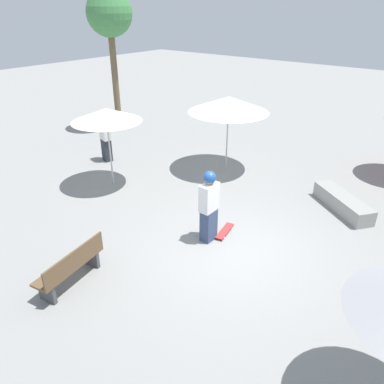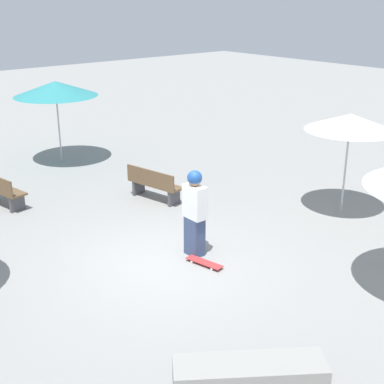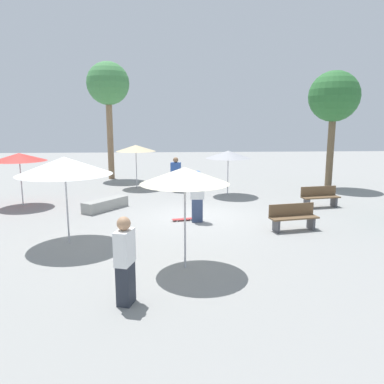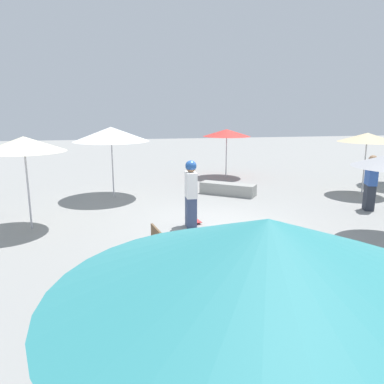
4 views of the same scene
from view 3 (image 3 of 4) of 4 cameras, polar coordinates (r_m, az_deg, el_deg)
ground_plane at (r=13.87m, az=0.82°, el=-3.85°), size 60.00×60.00×0.00m
skater_main at (r=13.04m, az=0.80°, el=-0.38°), size 0.30×0.48×1.82m
skateboard at (r=13.37m, az=-1.33°, el=-4.15°), size 0.36×0.82×0.07m
concrete_ledge at (r=15.38m, az=-13.03°, el=-1.86°), size 1.99×1.66×0.43m
bench_near at (r=12.59m, az=15.17°, el=-3.74°), size 0.73×1.65×0.85m
bench_far at (r=16.27m, az=18.92°, el=-0.72°), size 0.70×1.65×0.85m
shade_umbrella_cream at (r=8.64m, az=-1.11°, el=2.53°), size 2.09×2.09×2.45m
shade_umbrella_white at (r=11.11m, az=-18.85°, el=3.81°), size 2.66×2.66×2.51m
shade_umbrella_tan at (r=19.90m, az=-8.55°, el=6.62°), size 2.08×2.08×2.28m
shade_umbrella_grey at (r=17.73m, az=5.54°, el=5.71°), size 2.12×2.12×2.14m
shade_umbrella_red at (r=16.96m, az=-24.84°, el=4.85°), size 2.18×2.18×2.21m
palm_tree_far_back at (r=23.57m, az=-12.67°, el=15.54°), size 2.52×2.52×6.97m
palm_tree_left at (r=21.06m, az=20.82°, el=13.26°), size 2.58×2.58×6.04m
bystander_watching at (r=18.77m, az=-2.49°, el=2.67°), size 0.40×0.53×1.74m
bystander_far at (r=7.35m, az=-10.17°, el=-10.32°), size 0.53×0.39×1.74m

